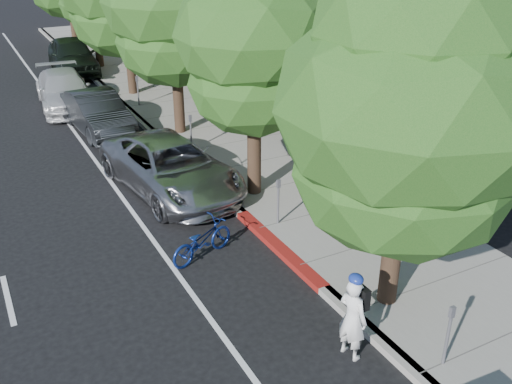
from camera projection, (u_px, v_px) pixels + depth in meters
ground at (300, 270)px, 13.38m from camera, size 120.00×120.00×0.00m
sidewalk at (237, 143)px, 20.68m from camera, size 4.60×56.00×0.15m
curb at (177, 155)px, 19.71m from camera, size 0.30×56.00×0.15m
curb_red_segment at (279, 248)px, 14.14m from camera, size 0.32×4.00×0.15m
storefront_building at (276, 1)px, 30.24m from camera, size 10.00×36.00×7.00m
street_tree_0 at (409, 111)px, 10.30m from camera, size 5.07×5.07×7.22m
street_tree_1 at (254, 39)px, 14.94m from camera, size 4.28×4.28×7.37m
street_tree_2 at (173, 4)px, 19.64m from camera, size 4.91×4.91×7.79m
cyclist at (353, 318)px, 10.43m from camera, size 0.53×0.69×1.69m
bicycle at (202, 240)px, 13.66m from camera, size 1.94×1.21×0.96m
silver_suv at (171, 167)px, 16.94m from camera, size 3.27×5.87×1.55m
dark_sedan at (98, 113)px, 21.70m from camera, size 1.92×4.73×1.53m
white_pickup at (64, 90)px, 24.59m from camera, size 2.51×5.35×1.51m
dark_suv_far at (72, 56)px, 30.00m from camera, size 2.54×5.56×1.85m
pedestrian at (244, 97)px, 22.45m from camera, size 1.03×0.87×1.88m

